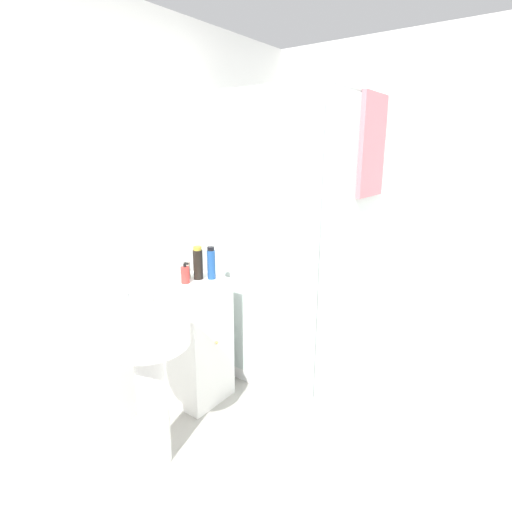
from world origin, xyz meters
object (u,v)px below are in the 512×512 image
at_px(shampoo_bottle_tall_black, 198,263).
at_px(soap_dispenser, 185,275).
at_px(sink, 150,362).
at_px(lotion_bottle_white, 187,270).
at_px(shampoo_bottle_blue, 211,263).

bearing_deg(shampoo_bottle_tall_black, soap_dispenser, 176.44).
height_order(sink, shampoo_bottle_tall_black, shampoo_bottle_tall_black).
distance_m(shampoo_bottle_tall_black, lotion_bottle_white, 0.09).
bearing_deg(lotion_bottle_white, shampoo_bottle_blue, -55.66).
bearing_deg(shampoo_bottle_blue, soap_dispenser, 155.52).
bearing_deg(sink, lotion_bottle_white, 27.32).
xyz_separation_m(sink, soap_dispenser, (0.51, 0.24, 0.31)).
xyz_separation_m(soap_dispenser, shampoo_bottle_tall_black, (0.11, -0.01, 0.05)).
relative_size(shampoo_bottle_tall_black, lotion_bottle_white, 1.51).
xyz_separation_m(shampoo_bottle_tall_black, shampoo_bottle_blue, (0.05, -0.07, -0.00)).
bearing_deg(shampoo_bottle_tall_black, sink, -159.10).
relative_size(shampoo_bottle_tall_black, shampoo_bottle_blue, 1.02).
bearing_deg(soap_dispenser, shampoo_bottle_blue, -24.48).
relative_size(sink, shampoo_bottle_tall_black, 4.52).
relative_size(shampoo_bottle_blue, lotion_bottle_white, 1.48).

